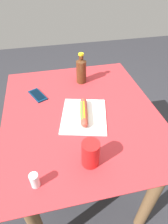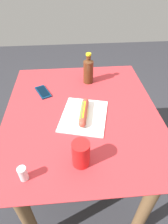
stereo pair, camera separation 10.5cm
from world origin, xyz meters
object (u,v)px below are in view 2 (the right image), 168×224
at_px(hot_dog, 84,112).
at_px(drinking_cup, 81,154).
at_px(soda_bottle, 88,70).
at_px(salt_shaker, 23,174).
at_px(cell_phone, 43,92).

relative_size(hot_dog, drinking_cup, 1.78).
xyz_separation_m(soda_bottle, drinking_cup, (-0.66, 0.10, -0.03)).
distance_m(soda_bottle, salt_shaker, 0.79).
height_order(hot_dog, soda_bottle, soda_bottle).
xyz_separation_m(soda_bottle, salt_shaker, (-0.71, 0.33, -0.06)).
bearing_deg(cell_phone, drinking_cup, -159.45).
xyz_separation_m(cell_phone, soda_bottle, (0.11, -0.31, 0.09)).
relative_size(cell_phone, soda_bottle, 0.76).
relative_size(soda_bottle, drinking_cup, 1.68).
bearing_deg(cell_phone, salt_shaker, 177.31).
bearing_deg(drinking_cup, hot_dog, -7.13).
bearing_deg(drinking_cup, salt_shaker, 103.21).
relative_size(hot_dog, cell_phone, 1.39).
height_order(cell_phone, soda_bottle, soda_bottle).
distance_m(soda_bottle, drinking_cup, 0.67).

